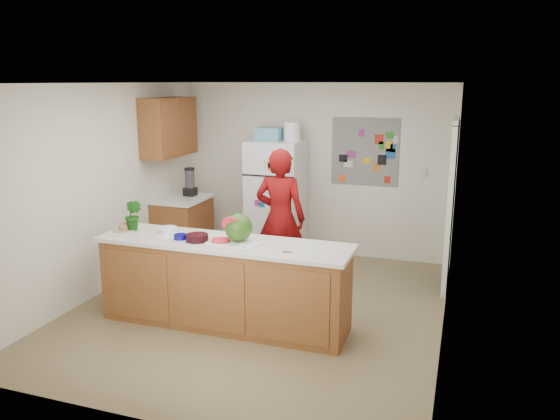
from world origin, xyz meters
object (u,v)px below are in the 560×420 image
(person, at_px, (280,218))
(cherry_bowl, at_px, (197,238))
(refrigerator, at_px, (276,199))
(watermelon, at_px, (238,227))

(person, distance_m, cherry_bowl, 1.44)
(refrigerator, xyz_separation_m, cherry_bowl, (-0.00, -2.46, 0.11))
(watermelon, relative_size, cherry_bowl, 1.24)
(watermelon, bearing_deg, person, 89.15)
(cherry_bowl, bearing_deg, person, 72.25)
(refrigerator, bearing_deg, cherry_bowl, -90.09)
(person, relative_size, cherry_bowl, 7.52)
(refrigerator, xyz_separation_m, person, (0.43, -1.09, 0.02))
(refrigerator, distance_m, person, 1.18)
(person, xyz_separation_m, watermelon, (-0.02, -1.27, 0.21))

